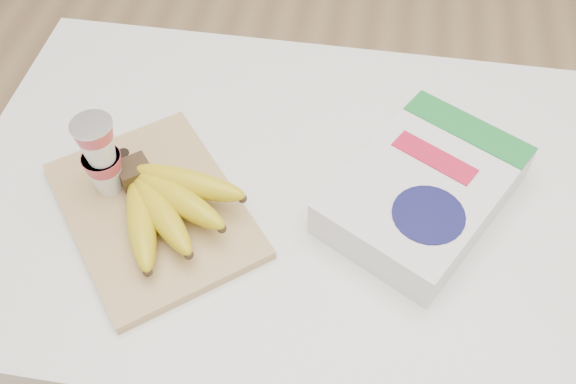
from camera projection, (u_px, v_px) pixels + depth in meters
The scene contains 5 objects.
table at pixel (298, 312), 1.33m from camera, with size 1.08×0.72×0.81m, color white.
cutting_board at pixel (154, 210), 0.98m from camera, with size 0.24×0.33×0.02m, color tan.
bananas at pixel (165, 202), 0.94m from camera, with size 0.22×0.21×0.07m.
yogurt_stack at pixel (100, 155), 0.93m from camera, with size 0.06×0.06×0.14m.
cereal_box at pixel (424, 190), 0.97m from camera, with size 0.33×0.37×0.07m.
Camera 1 is at (0.08, -0.63, 1.60)m, focal length 40.00 mm.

